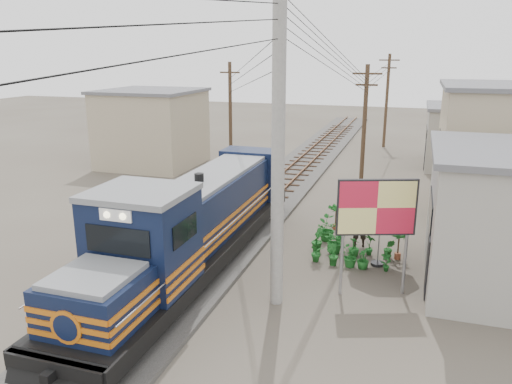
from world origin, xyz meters
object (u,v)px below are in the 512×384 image
(locomotive, at_px, (194,226))
(vendor, at_px, (360,225))
(billboard, at_px, (377,210))
(market_umbrella, at_px, (382,203))

(locomotive, bearing_deg, vendor, 36.47)
(vendor, bearing_deg, billboard, 89.55)
(billboard, distance_m, market_umbrella, 2.45)
(billboard, bearing_deg, market_umbrella, 70.70)
(locomotive, relative_size, billboard, 3.91)
(market_umbrella, xyz_separation_m, vendor, (-0.88, 1.65, -1.50))
(billboard, relative_size, market_umbrella, 1.40)
(billboard, height_order, market_umbrella, billboard)
(locomotive, bearing_deg, billboard, -0.36)
(locomotive, height_order, vendor, locomotive)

